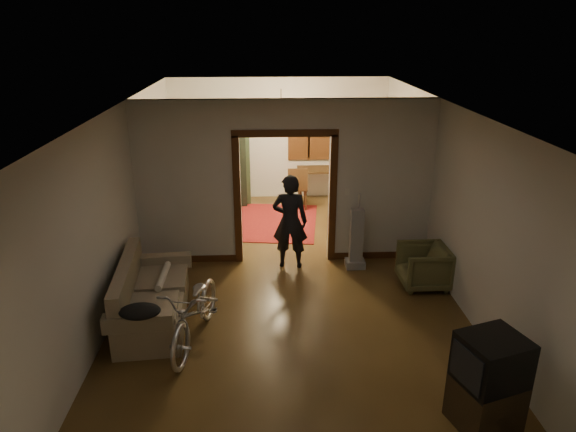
{
  "coord_description": "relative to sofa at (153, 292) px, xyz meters",
  "views": [
    {
      "loc": [
        -0.34,
        -7.52,
        3.92
      ],
      "look_at": [
        0.0,
        -0.3,
        1.2
      ],
      "focal_mm": 32.0,
      "sensor_mm": 36.0,
      "label": 1
    }
  ],
  "objects": [
    {
      "name": "jacket",
      "position": [
        0.05,
        -0.91,
        0.25
      ],
      "size": [
        0.5,
        0.37,
        0.15
      ],
      "primitive_type": "ellipsoid",
      "color": "black",
      "rests_on": "sofa"
    },
    {
      "name": "ceiling",
      "position": [
        1.92,
        1.17,
        2.37
      ],
      "size": [
        5.0,
        8.5,
        0.01
      ],
      "primitive_type": "cube",
      "color": "white",
      "rests_on": "floor"
    },
    {
      "name": "crt_tv",
      "position": [
        3.81,
        -2.19,
        0.35
      ],
      "size": [
        0.74,
        0.7,
        0.52
      ],
      "primitive_type": "cube",
      "rotation": [
        0.0,
        0.0,
        0.31
      ],
      "color": "black",
      "rests_on": "tv_stand"
    },
    {
      "name": "person",
      "position": [
        1.99,
        1.64,
        0.38
      ],
      "size": [
        0.64,
        0.47,
        1.63
      ],
      "primitive_type": "imported",
      "rotation": [
        0.0,
        0.0,
        3.0
      ],
      "color": "black",
      "rests_on": "floor"
    },
    {
      "name": "oriental_rug",
      "position": [
        1.79,
        3.69,
        -0.43
      ],
      "size": [
        1.95,
        2.4,
        0.02
      ],
      "primitive_type": "cube",
      "rotation": [
        0.0,
        0.0,
        -0.13
      ],
      "color": "maroon",
      "rests_on": "floor"
    },
    {
      "name": "sofa",
      "position": [
        0.0,
        0.0,
        0.0
      ],
      "size": [
        1.0,
        1.95,
        0.87
      ],
      "primitive_type": "cube",
      "rotation": [
        0.0,
        0.0,
        0.08
      ],
      "color": "#71664B",
      "rests_on": "floor"
    },
    {
      "name": "wall_back",
      "position": [
        1.92,
        5.42,
        0.97
      ],
      "size": [
        5.0,
        0.02,
        2.8
      ],
      "primitive_type": "cube",
      "color": "beige",
      "rests_on": "floor"
    },
    {
      "name": "vacuum",
      "position": [
        3.1,
        1.52,
        0.1
      ],
      "size": [
        0.35,
        0.29,
        1.06
      ],
      "primitive_type": "cube",
      "rotation": [
        0.0,
        0.0,
        0.1
      ],
      "color": "gray",
      "rests_on": "floor"
    },
    {
      "name": "door_casing",
      "position": [
        1.92,
        1.92,
        0.67
      ],
      "size": [
        1.74,
        0.2,
        2.32
      ],
      "primitive_type": "cube",
      "color": "#3F210E",
      "rests_on": "floor"
    },
    {
      "name": "armchair",
      "position": [
        4.05,
        0.81,
        -0.1
      ],
      "size": [
        0.75,
        0.73,
        0.67
      ],
      "primitive_type": "imported",
      "rotation": [
        0.0,
        0.0,
        -1.56
      ],
      "color": "brown",
      "rests_on": "floor"
    },
    {
      "name": "tv_stand",
      "position": [
        3.81,
        -2.19,
        -0.16
      ],
      "size": [
        0.74,
        0.7,
        0.55
      ],
      "primitive_type": "cube",
      "rotation": [
        0.0,
        0.0,
        0.31
      ],
      "color": "black",
      "rests_on": "floor"
    },
    {
      "name": "far_window",
      "position": [
        2.62,
        5.38,
        1.12
      ],
      "size": [
        0.98,
        0.06,
        1.28
      ],
      "primitive_type": "cube",
      "color": "black",
      "rests_on": "wall_back"
    },
    {
      "name": "chandelier",
      "position": [
        1.92,
        3.67,
        1.92
      ],
      "size": [
        0.24,
        0.24,
        0.24
      ],
      "primitive_type": "sphere",
      "color": "#FFE0A5",
      "rests_on": "ceiling"
    },
    {
      "name": "globe",
      "position": [
        0.7,
        4.97,
        1.51
      ],
      "size": [
        0.28,
        0.28,
        0.28
      ],
      "primitive_type": "sphere",
      "color": "#1E5972",
      "rests_on": "locker"
    },
    {
      "name": "locker",
      "position": [
        0.7,
        4.97,
        0.56
      ],
      "size": [
        1.11,
        0.82,
        1.99
      ],
      "primitive_type": "cube",
      "rotation": [
        0.0,
        0.0,
        0.3
      ],
      "color": "#212F1C",
      "rests_on": "floor"
    },
    {
      "name": "partition_wall",
      "position": [
        1.92,
        1.92,
        0.97
      ],
      "size": [
        5.0,
        0.14,
        2.8
      ],
      "primitive_type": "cube",
      "color": "beige",
      "rests_on": "floor"
    },
    {
      "name": "wall_right",
      "position": [
        4.42,
        1.17,
        0.97
      ],
      "size": [
        0.02,
        8.5,
        2.8
      ],
      "primitive_type": "cube",
      "color": "beige",
      "rests_on": "floor"
    },
    {
      "name": "rolled_paper",
      "position": [
        0.1,
        0.3,
        0.1
      ],
      "size": [
        0.1,
        0.77,
        0.1
      ],
      "primitive_type": "cylinder",
      "rotation": [
        1.57,
        0.0,
        0.0
      ],
      "color": "beige",
      "rests_on": "sofa"
    },
    {
      "name": "light_switch",
      "position": [
        2.97,
        1.85,
        0.82
      ],
      "size": [
        0.08,
        0.01,
        0.12
      ],
      "primitive_type": "cube",
      "color": "silver",
      "rests_on": "partition_wall"
    },
    {
      "name": "bicycle",
      "position": [
        0.66,
        -0.55,
        0.02
      ],
      "size": [
        0.92,
        1.81,
        0.91
      ],
      "primitive_type": "imported",
      "rotation": [
        0.0,
        0.0,
        -0.19
      ],
      "color": "silver",
      "rests_on": "floor"
    },
    {
      "name": "desk",
      "position": [
        2.87,
        5.01,
        -0.04
      ],
      "size": [
        1.09,
        0.65,
        0.78
      ],
      "primitive_type": "cube",
      "rotation": [
        0.0,
        0.0,
        0.05
      ],
      "color": "#342211",
      "rests_on": "floor"
    },
    {
      "name": "desk_chair",
      "position": [
        2.3,
        4.55,
        0.06
      ],
      "size": [
        0.52,
        0.52,
        0.98
      ],
      "primitive_type": "cube",
      "rotation": [
        0.0,
        0.0,
        -0.21
      ],
      "color": "#342211",
      "rests_on": "floor"
    },
    {
      "name": "wall_left",
      "position": [
        -0.58,
        1.17,
        0.97
      ],
      "size": [
        0.02,
        8.5,
        2.8
      ],
      "primitive_type": "cube",
      "color": "beige",
      "rests_on": "floor"
    },
    {
      "name": "floor",
      "position": [
        1.92,
        1.17,
        -0.43
      ],
      "size": [
        5.0,
        8.5,
        0.01
      ],
      "primitive_type": "cube",
      "color": "#3F2C14",
      "rests_on": "ground"
    }
  ]
}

